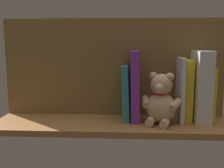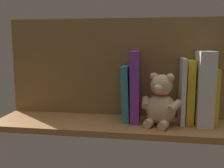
# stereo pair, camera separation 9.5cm
# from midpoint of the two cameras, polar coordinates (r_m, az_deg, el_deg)

# --- Properties ---
(ground_plane) EXTENTS (0.89, 0.25, 0.02)m
(ground_plane) POSITION_cam_midpoint_polar(r_m,az_deg,el_deg) (0.98, -2.79, -8.94)
(ground_plane) COLOR #9E6B3D
(shelf_back_panel) EXTENTS (0.89, 0.02, 0.39)m
(shelf_back_panel) POSITION_cam_midpoint_polar(r_m,az_deg,el_deg) (1.04, -2.31, 3.66)
(shelf_back_panel) COLOR olive
(shelf_back_panel) RESTS_ON ground_plane
(book_0) EXTENTS (0.01, 0.10, 0.20)m
(book_0) POSITION_cam_midpoint_polar(r_m,az_deg,el_deg) (1.03, 18.63, -2.20)
(book_0) COLOR yellow
(book_0) RESTS_ON ground_plane
(dictionary_thick_white) EXTENTS (0.05, 0.13, 0.27)m
(dictionary_thick_white) POSITION_cam_midpoint_polar(r_m,az_deg,el_deg) (1.00, 16.68, -0.58)
(dictionary_thick_white) COLOR silver
(dictionary_thick_white) RESTS_ON ground_plane
(book_1) EXTENTS (0.03, 0.10, 0.23)m
(book_1) POSITION_cam_midpoint_polar(r_m,az_deg,el_deg) (1.00, 13.80, -1.37)
(book_1) COLOR yellow
(book_1) RESTS_ON ground_plane
(book_2) EXTENTS (0.02, 0.12, 0.24)m
(book_2) POSITION_cam_midpoint_polar(r_m,az_deg,el_deg) (0.99, 12.34, -1.23)
(book_2) COLOR silver
(book_2) RESTS_ON ground_plane
(teddy_bear) EXTENTS (0.14, 0.14, 0.19)m
(teddy_bear) POSITION_cam_midpoint_polar(r_m,az_deg,el_deg) (0.95, 7.99, -3.84)
(teddy_bear) COLOR #D1B284
(teddy_bear) RESTS_ON ground_plane
(book_3) EXTENTS (0.04, 0.12, 0.27)m
(book_3) POSITION_cam_midpoint_polar(r_m,az_deg,el_deg) (0.97, 2.28, -0.45)
(book_3) COLOR purple
(book_3) RESTS_ON ground_plane
(book_4) EXTENTS (0.03, 0.11, 0.21)m
(book_4) POSITION_cam_midpoint_polar(r_m,az_deg,el_deg) (0.98, 0.24, -2.00)
(book_4) COLOR teal
(book_4) RESTS_ON ground_plane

